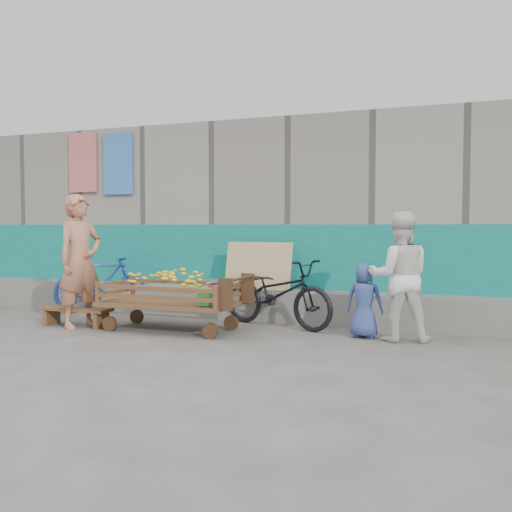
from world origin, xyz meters
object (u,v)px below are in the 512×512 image
at_px(child, 364,300).
at_px(woman, 400,276).
at_px(bicycle_dark, 277,293).
at_px(bicycle_blue, 102,284).
at_px(banana_cart, 168,289).
at_px(vendor_man, 80,261).
at_px(bench, 76,312).

bearing_deg(child, woman, 176.55).
xyz_separation_m(bicycle_dark, bicycle_blue, (-3.00, 0.20, 0.00)).
bearing_deg(bicycle_blue, bicycle_dark, -113.30).
bearing_deg(bicycle_dark, banana_cart, 139.41).
bearing_deg(bicycle_dark, bicycle_blue, 104.21).
height_order(banana_cart, vendor_man, vendor_man).
bearing_deg(bicycle_blue, bench, 179.65).
height_order(banana_cart, bicycle_blue, bicycle_blue).
xyz_separation_m(vendor_man, woman, (4.15, 0.61, -0.13)).
bearing_deg(woman, bench, -6.04).
bearing_deg(vendor_man, bench, 87.32).
height_order(child, bicycle_blue, bicycle_blue).
bearing_deg(child, bicycle_dark, -13.68).
height_order(bicycle_dark, bicycle_blue, bicycle_blue).
height_order(vendor_man, child, vendor_man).
bearing_deg(vendor_man, child, -62.88).
height_order(bench, vendor_man, vendor_man).
bearing_deg(bicycle_dark, vendor_man, 129.42).
bearing_deg(woman, bicycle_dark, -25.99).
height_order(banana_cart, bicycle_dark, bicycle_dark).
height_order(woman, bicycle_blue, woman).
xyz_separation_m(vendor_man, bicycle_blue, (-0.51, 1.17, -0.43)).
relative_size(bench, bicycle_dark, 0.58).
distance_m(banana_cart, vendor_man, 1.30).
distance_m(child, bicycle_dark, 1.28).
bearing_deg(bench, bicycle_dark, 19.67).
bearing_deg(vendor_man, bicycle_dark, -51.27).
relative_size(woman, bicycle_dark, 0.88).
relative_size(banana_cart, child, 2.06).
bearing_deg(banana_cart, bicycle_dark, 31.39).
bearing_deg(bicycle_blue, banana_cart, -138.44).
bearing_deg(child, vendor_man, 11.08).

